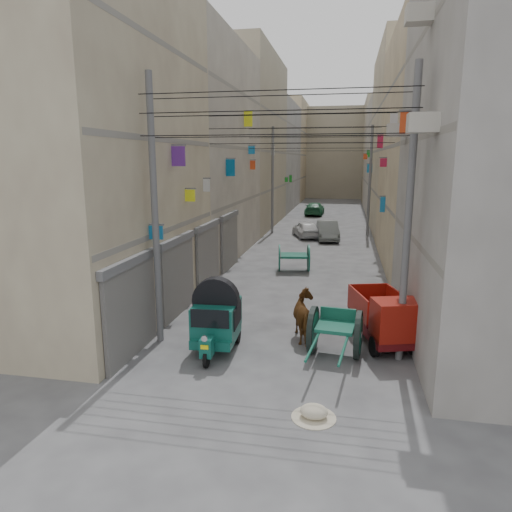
% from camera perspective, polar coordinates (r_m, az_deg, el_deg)
% --- Properties ---
extents(ground, '(140.00, 140.00, 0.00)m').
position_cam_1_polar(ground, '(8.87, -4.58, -26.84)').
color(ground, '#464649').
rests_on(ground, ground).
extents(building_row_left, '(8.00, 62.00, 14.00)m').
position_cam_1_polar(building_row_left, '(41.97, -2.62, 13.15)').
color(building_row_left, '#BCAF8E').
rests_on(building_row_left, ground).
extents(building_row_right, '(8.00, 62.00, 14.00)m').
position_cam_1_polar(building_row_right, '(41.22, 20.08, 12.48)').
color(building_row_right, '#A19C97').
rests_on(building_row_right, ground).
extents(end_cap_building, '(22.00, 10.00, 13.00)m').
position_cam_1_polar(end_cap_building, '(72.67, 9.86, 12.49)').
color(end_cap_building, gray).
rests_on(end_cap_building, ground).
extents(shutters_left, '(0.18, 14.40, 2.88)m').
position_cam_1_polar(shutters_left, '(18.45, -7.68, -0.89)').
color(shutters_left, '#4D4C51').
rests_on(shutters_left, ground).
extents(signboards, '(8.22, 40.52, 5.67)m').
position_cam_1_polar(signboards, '(28.45, 7.23, 7.55)').
color(signboards, '#188420').
rests_on(signboards, ground).
extents(ac_units, '(0.70, 6.55, 3.35)m').
position_cam_1_polar(ac_units, '(14.53, 18.80, 18.76)').
color(ac_units, '#B5AFA2').
rests_on(ac_units, ground).
extents(utility_poles, '(7.40, 22.20, 8.00)m').
position_cam_1_polar(utility_poles, '(23.77, 6.49, 8.10)').
color(utility_poles, '#5D5D60').
rests_on(utility_poles, ground).
extents(overhead_cables, '(7.40, 22.52, 1.12)m').
position_cam_1_polar(overhead_cables, '(21.17, 6.06, 15.15)').
color(overhead_cables, black).
rests_on(overhead_cables, ground).
extents(auto_rickshaw, '(1.45, 2.42, 1.68)m').
position_cam_1_polar(auto_rickshaw, '(13.61, -4.99, -7.70)').
color(auto_rickshaw, black).
rests_on(auto_rickshaw, ground).
extents(tonga_cart, '(1.59, 3.20, 1.40)m').
position_cam_1_polar(tonga_cart, '(13.45, 9.88, -9.27)').
color(tonga_cart, black).
rests_on(tonga_cart, ground).
extents(mini_truck, '(2.10, 3.21, 1.66)m').
position_cam_1_polar(mini_truck, '(14.36, 16.03, -7.90)').
color(mini_truck, black).
rests_on(mini_truck, ground).
extents(second_cart, '(1.74, 1.60, 1.37)m').
position_cam_1_polar(second_cart, '(23.17, 4.77, -0.13)').
color(second_cart, '#135541').
rests_on(second_cart, ground).
extents(feed_sack, '(0.62, 0.49, 0.31)m').
position_cam_1_polar(feed_sack, '(10.62, 7.24, -18.71)').
color(feed_sack, '#BCB59C').
rests_on(feed_sack, ground).
extents(horse, '(1.30, 1.92, 1.48)m').
position_cam_1_polar(horse, '(14.50, 6.34, -7.52)').
color(horse, '#5F2A16').
rests_on(horse, ground).
extents(distant_car_white, '(2.52, 3.84, 1.22)m').
position_cam_1_polar(distant_car_white, '(33.56, 6.23, 3.38)').
color(distant_car_white, silver).
rests_on(distant_car_white, ground).
extents(distant_car_grey, '(1.88, 4.13, 1.31)m').
position_cam_1_polar(distant_car_grey, '(32.66, 8.94, 3.16)').
color(distant_car_grey, '#5A605E').
rests_on(distant_car_grey, ground).
extents(distant_car_green, '(1.89, 4.47, 1.29)m').
position_cam_1_polar(distant_car_green, '(47.43, 7.34, 5.88)').
color(distant_car_green, '#22643D').
rests_on(distant_car_green, ground).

